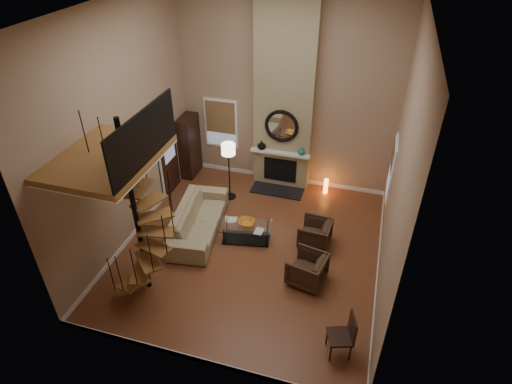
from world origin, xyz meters
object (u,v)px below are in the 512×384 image
(floor_lamp, at_px, (228,154))
(coffee_table, at_px, (246,230))
(hutch, at_px, (189,146))
(accent_lamp, at_px, (326,186))
(side_chair, at_px, (345,334))
(armchair_far, at_px, (310,270))
(sofa, at_px, (198,219))
(armchair_near, at_px, (318,234))

(floor_lamp, bearing_deg, coffee_table, -58.64)
(hutch, height_order, accent_lamp, hutch)
(accent_lamp, distance_m, side_chair, 5.26)
(armchair_far, relative_size, side_chair, 0.81)
(side_chair, bearing_deg, coffee_table, 136.48)
(sofa, distance_m, accent_lamp, 3.85)
(coffee_table, relative_size, side_chair, 1.42)
(floor_lamp, bearing_deg, armchair_far, -43.29)
(coffee_table, bearing_deg, sofa, -178.91)
(side_chair, bearing_deg, armchair_near, 108.89)
(sofa, bearing_deg, accent_lamp, -55.30)
(floor_lamp, distance_m, side_chair, 5.65)
(armchair_far, height_order, accent_lamp, armchair_far)
(floor_lamp, bearing_deg, accent_lamp, 20.11)
(hutch, distance_m, floor_lamp, 1.85)
(hutch, relative_size, coffee_table, 1.37)
(hutch, xyz_separation_m, floor_lamp, (1.56, -0.88, 0.46))
(coffee_table, xyz_separation_m, side_chair, (2.70, -2.56, 0.24))
(hutch, bearing_deg, coffee_table, -44.41)
(sofa, height_order, coffee_table, sofa)
(sofa, distance_m, armchair_far, 3.18)
(armchair_far, bearing_deg, accent_lamp, -165.19)
(coffee_table, height_order, floor_lamp, floor_lamp)
(sofa, xyz_separation_m, side_chair, (3.96, -2.54, 0.13))
(armchair_near, height_order, floor_lamp, floor_lamp)
(armchair_far, bearing_deg, floor_lamp, -121.57)
(hutch, relative_size, sofa, 0.73)
(accent_lamp, bearing_deg, sofa, -137.59)
(sofa, relative_size, armchair_far, 3.27)
(hutch, bearing_deg, armchair_far, -38.81)
(accent_lamp, bearing_deg, armchair_far, -86.91)
(hutch, distance_m, side_chair, 7.31)
(sofa, height_order, armchair_far, sofa)
(sofa, relative_size, floor_lamp, 1.50)
(armchair_near, relative_size, armchair_far, 0.96)
(armchair_far, distance_m, floor_lamp, 3.94)
(armchair_near, xyz_separation_m, side_chair, (0.97, -2.84, 0.17))
(armchair_near, distance_m, accent_lamp, 2.30)
(armchair_near, height_order, accent_lamp, armchair_near)
(coffee_table, bearing_deg, accent_lamp, 58.42)
(sofa, bearing_deg, armchair_near, -91.98)
(coffee_table, xyz_separation_m, floor_lamp, (-0.99, 1.63, 1.13))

